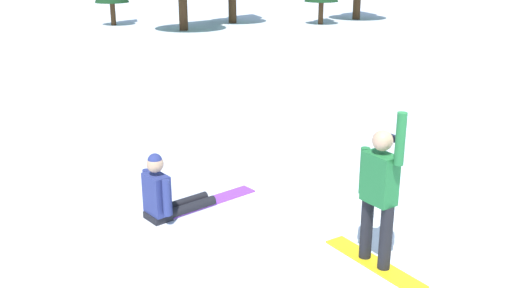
% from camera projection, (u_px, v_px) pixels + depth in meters
% --- Properties ---
extents(ground_plane, '(800.00, 800.00, 0.00)m').
position_uv_depth(ground_plane, '(489.00, 288.00, 6.61)').
color(ground_plane, white).
extents(snowboarder_foreground, '(1.03, 1.40, 1.97)m').
position_uv_depth(snowboarder_foreground, '(379.00, 194.00, 6.82)').
color(snowboarder_foreground, yellow).
rests_on(snowboarder_foreground, ground_plane).
extents(snowboarder_midground, '(1.62, 1.42, 0.99)m').
position_uv_depth(snowboarder_midground, '(168.00, 194.00, 8.30)').
color(snowboarder_midground, black).
rests_on(snowboarder_midground, ground_plane).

